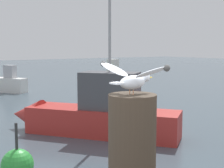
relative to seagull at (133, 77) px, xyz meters
The scene contains 4 objects.
seagull is the anchor object (origin of this frame).
boat_green 20.94m from the seagull, 55.79° to the left, with size 4.32×2.67×1.76m.
boat_red 7.49m from the seagull, 60.72° to the left, with size 4.00×4.95×5.10m.
boat_white 17.71m from the seagull, 76.16° to the left, with size 2.24×3.09×1.56m.
Camera 1 is at (-0.75, -2.07, 2.62)m, focal length 52.17 mm.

